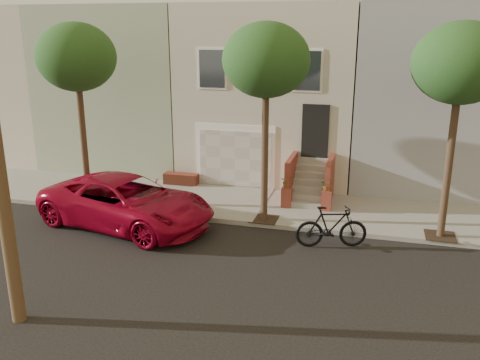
# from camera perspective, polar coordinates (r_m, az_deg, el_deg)

# --- Properties ---
(ground) EXTENTS (90.00, 90.00, 0.00)m
(ground) POSITION_cam_1_polar(r_m,az_deg,el_deg) (13.79, -5.00, -10.22)
(ground) COLOR black
(ground) RESTS_ON ground
(sidewalk) EXTENTS (40.00, 3.70, 0.15)m
(sidewalk) POSITION_cam_1_polar(r_m,az_deg,el_deg) (18.47, 0.63, -2.78)
(sidewalk) COLOR gray
(sidewalk) RESTS_ON ground
(house_row) EXTENTS (33.10, 11.70, 7.00)m
(house_row) POSITION_cam_1_polar(r_m,az_deg,el_deg) (23.27, 4.30, 10.25)
(house_row) COLOR beige
(house_row) RESTS_ON sidewalk
(tree_left) EXTENTS (2.70, 2.57, 6.30)m
(tree_left) POSITION_cam_1_polar(r_m,az_deg,el_deg) (18.31, -17.89, 12.86)
(tree_left) COLOR #2D2116
(tree_left) RESTS_ON sidewalk
(tree_mid) EXTENTS (2.70, 2.57, 6.30)m
(tree_mid) POSITION_cam_1_polar(r_m,az_deg,el_deg) (15.81, 2.96, 13.14)
(tree_mid) COLOR #2D2116
(tree_mid) RESTS_ON sidewalk
(tree_right) EXTENTS (2.70, 2.57, 6.30)m
(tree_right) POSITION_cam_1_polar(r_m,az_deg,el_deg) (15.61, 23.55, 11.78)
(tree_right) COLOR #2D2116
(tree_right) RESTS_ON sidewalk
(pickup_truck) EXTENTS (6.33, 3.94, 1.63)m
(pickup_truck) POSITION_cam_1_polar(r_m,az_deg,el_deg) (16.88, -12.62, -2.43)
(pickup_truck) COLOR maroon
(pickup_truck) RESTS_ON ground
(motorcycle) EXTENTS (2.19, 1.17, 1.27)m
(motorcycle) POSITION_cam_1_polar(r_m,az_deg,el_deg) (15.20, 10.23, -5.19)
(motorcycle) COLOR black
(motorcycle) RESTS_ON ground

